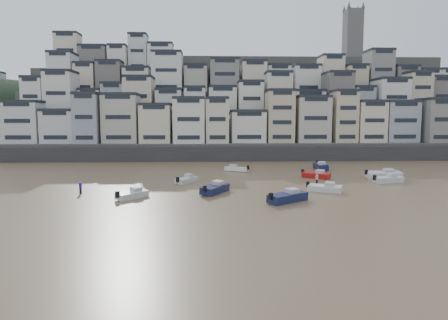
{
  "coord_description": "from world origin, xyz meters",
  "views": [
    {
      "loc": [
        1.21,
        -30.49,
        10.51
      ],
      "look_at": [
        3.56,
        30.0,
        4.0
      ],
      "focal_mm": 32.0,
      "sensor_mm": 36.0,
      "label": 1
    }
  ],
  "objects_px": {
    "boat_i": "(321,165)",
    "person_blue": "(80,187)",
    "boat_e": "(316,174)",
    "boat_g": "(384,174)",
    "boat_j": "(132,193)",
    "boat_c": "(215,187)",
    "boat_h": "(237,168)",
    "person_pink": "(317,179)",
    "boat_b": "(325,187)",
    "boat_f": "(187,179)",
    "boat_d": "(388,178)",
    "boat_a": "(288,195)"
  },
  "relations": [
    {
      "from": "boat_g",
      "to": "boat_j",
      "type": "relative_size",
      "value": 1.3
    },
    {
      "from": "boat_i",
      "to": "person_blue",
      "type": "bearing_deg",
      "value": -56.29
    },
    {
      "from": "boat_h",
      "to": "person_blue",
      "type": "height_order",
      "value": "person_blue"
    },
    {
      "from": "boat_a",
      "to": "boat_e",
      "type": "relative_size",
      "value": 1.18
    },
    {
      "from": "boat_c",
      "to": "boat_g",
      "type": "relative_size",
      "value": 0.95
    },
    {
      "from": "boat_f",
      "to": "boat_g",
      "type": "distance_m",
      "value": 33.73
    },
    {
      "from": "boat_e",
      "to": "boat_j",
      "type": "relative_size",
      "value": 1.06
    },
    {
      "from": "boat_f",
      "to": "boat_j",
      "type": "xyz_separation_m",
      "value": [
        -6.37,
        -12.1,
        0.0
      ]
    },
    {
      "from": "boat_f",
      "to": "boat_h",
      "type": "relative_size",
      "value": 0.97
    },
    {
      "from": "boat_g",
      "to": "boat_h",
      "type": "xyz_separation_m",
      "value": [
        -24.58,
        10.32,
        -0.19
      ]
    },
    {
      "from": "boat_b",
      "to": "boat_j",
      "type": "bearing_deg",
      "value": -145.46
    },
    {
      "from": "boat_j",
      "to": "person_pink",
      "type": "distance_m",
      "value": 28.48
    },
    {
      "from": "boat_i",
      "to": "boat_d",
      "type": "bearing_deg",
      "value": 23.82
    },
    {
      "from": "boat_e",
      "to": "boat_h",
      "type": "xyz_separation_m",
      "value": [
        -13.14,
        9.22,
        -0.03
      ]
    },
    {
      "from": "boat_d",
      "to": "boat_j",
      "type": "height_order",
      "value": "boat_d"
    },
    {
      "from": "boat_d",
      "to": "person_blue",
      "type": "relative_size",
      "value": 3.16
    },
    {
      "from": "boat_i",
      "to": "person_blue",
      "type": "height_order",
      "value": "boat_i"
    },
    {
      "from": "boat_c",
      "to": "person_pink",
      "type": "height_order",
      "value": "person_pink"
    },
    {
      "from": "boat_h",
      "to": "person_blue",
      "type": "relative_size",
      "value": 2.93
    },
    {
      "from": "boat_j",
      "to": "boat_c",
      "type": "bearing_deg",
      "value": -33.61
    },
    {
      "from": "boat_i",
      "to": "person_pink",
      "type": "height_order",
      "value": "boat_i"
    },
    {
      "from": "boat_a",
      "to": "person_blue",
      "type": "distance_m",
      "value": 28.26
    },
    {
      "from": "boat_g",
      "to": "boat_c",
      "type": "bearing_deg",
      "value": -158.02
    },
    {
      "from": "boat_g",
      "to": "boat_j",
      "type": "xyz_separation_m",
      "value": [
        -39.96,
        -15.2,
        -0.2
      ]
    },
    {
      "from": "boat_i",
      "to": "boat_j",
      "type": "xyz_separation_m",
      "value": [
        -32.52,
        -27.64,
        -0.21
      ]
    },
    {
      "from": "boat_f",
      "to": "person_blue",
      "type": "xyz_separation_m",
      "value": [
        -14.13,
        -8.56,
        0.2
      ]
    },
    {
      "from": "boat_e",
      "to": "boat_j",
      "type": "distance_m",
      "value": 32.85
    },
    {
      "from": "boat_g",
      "to": "person_blue",
      "type": "distance_m",
      "value": 49.12
    },
    {
      "from": "boat_a",
      "to": "boat_h",
      "type": "relative_size",
      "value": 1.23
    },
    {
      "from": "boat_i",
      "to": "boat_a",
      "type": "bearing_deg",
      "value": -19.88
    },
    {
      "from": "boat_g",
      "to": "boat_h",
      "type": "relative_size",
      "value": 1.27
    },
    {
      "from": "boat_i",
      "to": "boat_j",
      "type": "distance_m",
      "value": 42.68
    },
    {
      "from": "boat_d",
      "to": "boat_g",
      "type": "bearing_deg",
      "value": 59.76
    },
    {
      "from": "boat_g",
      "to": "person_pink",
      "type": "bearing_deg",
      "value": -156.89
    },
    {
      "from": "boat_e",
      "to": "boat_g",
      "type": "height_order",
      "value": "boat_g"
    },
    {
      "from": "boat_d",
      "to": "boat_i",
      "type": "bearing_deg",
      "value": 95.76
    },
    {
      "from": "boat_f",
      "to": "boat_h",
      "type": "xyz_separation_m",
      "value": [
        9.01,
        13.42,
        0.02
      ]
    },
    {
      "from": "boat_e",
      "to": "boat_f",
      "type": "bearing_deg",
      "value": -130.84
    },
    {
      "from": "boat_c",
      "to": "person_blue",
      "type": "xyz_separation_m",
      "value": [
        -18.57,
        0.16,
        0.03
      ]
    },
    {
      "from": "boat_c",
      "to": "boat_f",
      "type": "height_order",
      "value": "boat_c"
    },
    {
      "from": "boat_b",
      "to": "boat_f",
      "type": "relative_size",
      "value": 1.03
    },
    {
      "from": "boat_i",
      "to": "boat_e",
      "type": "bearing_deg",
      "value": -16.58
    },
    {
      "from": "boat_b",
      "to": "boat_d",
      "type": "bearing_deg",
      "value": 57.87
    },
    {
      "from": "boat_a",
      "to": "boat_c",
      "type": "bearing_deg",
      "value": 109.09
    },
    {
      "from": "boat_h",
      "to": "boat_i",
      "type": "distance_m",
      "value": 17.26
    },
    {
      "from": "boat_b",
      "to": "person_pink",
      "type": "relative_size",
      "value": 2.92
    },
    {
      "from": "boat_e",
      "to": "boat_g",
      "type": "distance_m",
      "value": 11.49
    },
    {
      "from": "boat_d",
      "to": "boat_a",
      "type": "bearing_deg",
      "value": -159.12
    },
    {
      "from": "boat_d",
      "to": "boat_h",
      "type": "bearing_deg",
      "value": 133.2
    },
    {
      "from": "boat_c",
      "to": "boat_a",
      "type": "bearing_deg",
      "value": -95.53
    }
  ]
}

